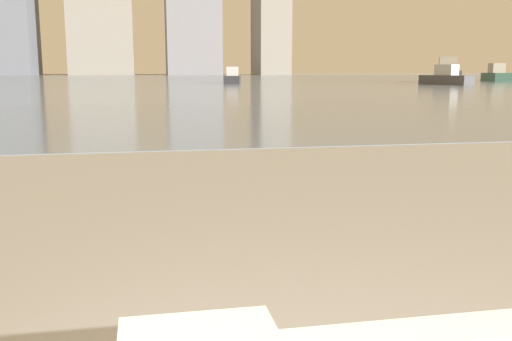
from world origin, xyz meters
TOP-DOWN VIEW (x-y plane):
  - harbor_water at (0.00, 62.00)m, footprint 180.00×110.00m
  - harbor_boat_0 at (23.93, 42.94)m, footprint 4.05×5.62m
  - harbor_boat_1 at (6.14, 41.88)m, footprint 1.74×3.40m
  - harbor_boat_3 at (30.41, 46.03)m, footprint 2.58×4.43m
  - harbor_boat_4 at (19.83, 35.83)m, footprint 2.65×3.76m

SIDE VIEW (x-z plane):
  - harbor_water at x=0.00m, z-range 0.00..0.01m
  - harbor_boat_1 at x=6.14m, z-range -0.17..1.05m
  - harbor_boat_4 at x=19.83m, z-range -0.19..1.15m
  - harbor_boat_3 at x=30.41m, z-range -0.22..1.35m
  - harbor_boat_0 at x=23.93m, z-range -0.29..1.72m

